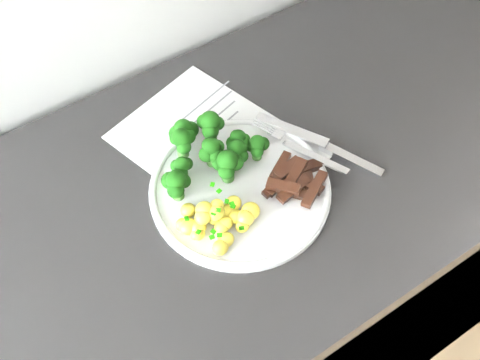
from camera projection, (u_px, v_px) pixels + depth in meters
counter at (267, 283)px, 1.27m from camera, size 2.28×0.57×0.86m
recipe_paper at (216, 145)px, 0.94m from camera, size 0.29×0.35×0.00m
plate at (240, 189)px, 0.88m from camera, size 0.27×0.27×0.02m
broccoli at (209, 149)px, 0.88m from camera, size 0.18×0.14×0.07m
potatoes at (218, 220)px, 0.83m from camera, size 0.12×0.10×0.04m
beef_strips at (293, 180)px, 0.87m from camera, size 0.11×0.11×0.03m
fork at (302, 149)px, 0.91m from camera, size 0.07×0.17×0.02m
knife at (334, 151)px, 0.92m from camera, size 0.11×0.21×0.02m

